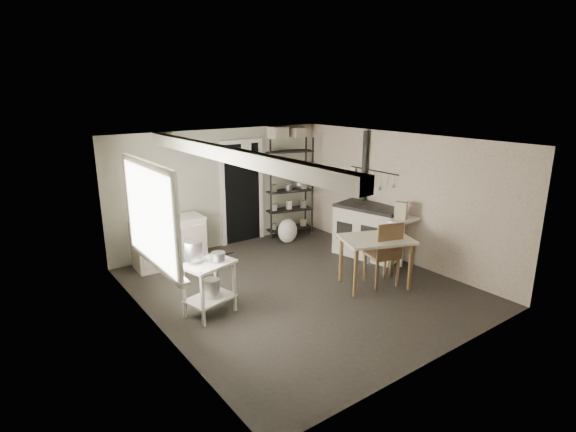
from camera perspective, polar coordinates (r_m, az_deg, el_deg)
floor at (r=7.19m, az=1.43°, el=-9.00°), size 5.00×5.00×0.00m
ceiling at (r=6.57m, az=1.57°, el=9.55°), size 5.00×5.00×0.00m
wall_back at (r=8.84m, az=-8.46°, el=3.43°), size 4.50×0.02×2.30m
wall_front at (r=5.15m, az=18.84°, el=-6.28°), size 4.50×0.02×2.30m
wall_left at (r=5.76m, az=-16.58°, el=-3.75°), size 0.02×5.00×2.30m
wall_right at (r=8.31m, az=13.89°, el=2.36°), size 0.02×5.00×2.30m
window at (r=5.85m, az=-17.24°, el=0.09°), size 0.12×1.76×1.28m
doorway at (r=9.06m, az=-5.82°, el=2.84°), size 0.96×0.10×2.08m
ceiling_beam at (r=5.93m, az=-7.75°, el=7.78°), size 0.18×5.00×0.18m
wallpaper_panel at (r=8.31m, az=13.84°, el=2.35°), size 0.01×5.00×2.30m
utensil_rail at (r=8.58m, az=10.74°, el=5.67°), size 0.06×1.20×0.44m
prep_table at (r=6.31m, az=-9.93°, el=-8.93°), size 0.77×0.63×0.76m
stockpot at (r=6.13m, az=-11.94°, el=-4.31°), size 0.30×0.30×0.26m
saucepan at (r=6.13m, az=-8.85°, el=-5.04°), size 0.24×0.24×0.10m
bucket at (r=6.33m, az=-9.68°, el=-8.95°), size 0.28×0.28×0.25m
base_cabinets at (r=8.18m, az=-14.85°, el=-2.95°), size 1.30×0.60×0.84m
mixing_bowl at (r=8.09m, az=-14.29°, el=0.54°), size 0.33×0.33×0.07m
counter_cup at (r=7.86m, az=-16.96°, el=-0.01°), size 0.13×0.13×0.09m
shelf_rack at (r=9.49m, az=0.10°, el=3.21°), size 1.04×0.60×2.07m
shelf_jar at (r=9.24m, az=-1.68°, el=5.46°), size 0.10×0.10×0.18m
storage_box_a at (r=9.18m, az=-1.30°, el=9.49°), size 0.34×0.30×0.23m
storage_box_b at (r=9.46m, az=1.18°, el=9.55°), size 0.30×0.28×0.19m
stove at (r=8.50m, az=10.23°, el=-2.11°), size 0.94×1.34×0.96m
stovepipe at (r=8.67m, az=9.71°, el=6.10°), size 0.13×0.13×1.55m
side_ledge at (r=8.05m, az=14.23°, el=-3.44°), size 0.59×0.34×0.88m
oats_box at (r=7.87m, az=14.16°, el=0.54°), size 0.19×0.23×0.30m
work_table at (r=7.22m, az=10.99°, el=-5.91°), size 1.25×1.07×0.80m
table_cup at (r=7.14m, az=13.14°, el=-2.64°), size 0.11×0.11×0.09m
chair at (r=7.27m, az=11.82°, el=-4.92°), size 0.55×0.57×1.07m
flour_sack at (r=9.11m, az=-0.05°, el=-1.95°), size 0.47×0.42×0.49m
floor_crock at (r=8.24m, az=9.95°, el=-5.35°), size 0.11×0.11×0.13m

